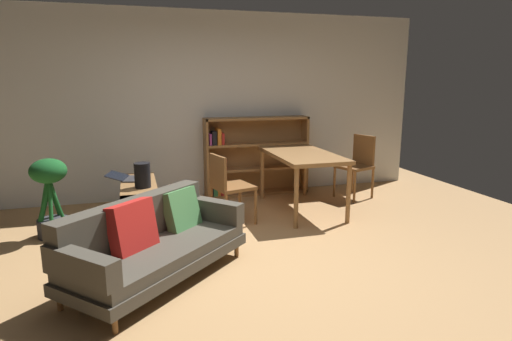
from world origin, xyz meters
TOP-DOWN VIEW (x-y plane):
  - ground_plane at (0.00, 0.00)m, footprint 8.16×8.16m
  - back_wall_panel at (0.00, 2.70)m, footprint 6.80×0.10m
  - fabric_couch at (-0.91, -0.00)m, footprint 1.74×1.69m
  - media_console at (-0.99, 1.48)m, footprint 0.41×1.11m
  - open_laptop at (-1.09, 1.67)m, footprint 0.52×0.43m
  - desk_speaker at (-0.94, 1.23)m, footprint 0.18×0.18m
  - potted_floor_plant at (-1.93, 1.36)m, footprint 0.39×0.39m
  - dining_table at (1.11, 1.53)m, footprint 0.78×1.46m
  - dining_chair_near at (2.16, 1.91)m, footprint 0.55×0.55m
  - dining_chair_far at (0.05, 1.25)m, footprint 0.53×0.53m
  - bookshelf at (0.69, 2.54)m, footprint 1.59×0.29m

SIDE VIEW (x-z plane):
  - ground_plane at x=0.00m, z-range 0.00..0.00m
  - media_console at x=-0.99m, z-range 0.00..0.53m
  - fabric_couch at x=-0.91m, z-range -0.02..0.72m
  - dining_chair_far at x=0.05m, z-range 0.06..0.92m
  - potted_floor_plant at x=-1.93m, z-range 0.06..0.95m
  - dining_chair_near at x=2.16m, z-range 0.06..0.98m
  - open_laptop at x=-1.09m, z-range 0.51..0.59m
  - bookshelf at x=0.69m, z-range -0.01..1.17m
  - desk_speaker at x=-0.94m, z-range 0.53..0.81m
  - dining_table at x=1.11m, z-range 0.31..1.09m
  - back_wall_panel at x=0.00m, z-range 0.00..2.70m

